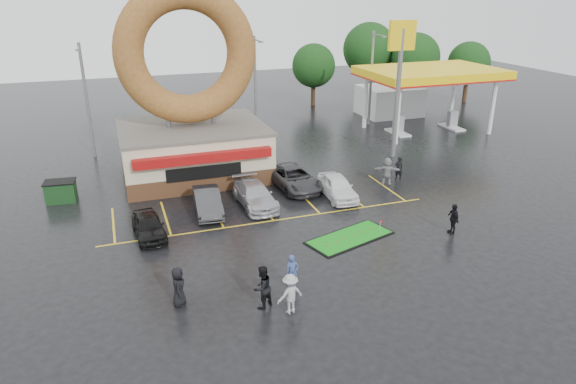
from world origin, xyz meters
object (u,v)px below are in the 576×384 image
object	(u,v)px
donut_shop	(191,115)
dumpster	(61,192)
gas_station	(412,87)
car_white	(337,187)
car_silver	(255,195)
putting_green	(350,237)
car_dgrey	(208,202)
car_grey	(293,178)
shell_sign	(400,64)
streetlight_left	(87,98)
streetlight_mid	(255,85)
person_blue	(292,272)
streetlight_right	(372,76)
car_black	(149,226)
person_cameraman	(453,219)

from	to	relation	value
donut_shop	dumpster	bearing A→B (deg)	-166.09
gas_station	car_white	bearing A→B (deg)	-134.01
car_white	gas_station	bearing A→B (deg)	49.89
car_silver	putting_green	xyz separation A→B (m)	(3.69, -6.12, -0.67)
car_dgrey	car_grey	xyz separation A→B (m)	(6.35, 2.13, 0.02)
shell_sign	car_grey	size ratio (longest dim) A/B	1.99
donut_shop	streetlight_left	size ratio (longest dim) A/B	1.50
streetlight_mid	car_white	bearing A→B (deg)	-86.05
gas_station	streetlight_left	xyz separation A→B (m)	(-30.00, -1.02, 1.08)
streetlight_left	person_blue	distance (m)	25.60
streetlight_right	putting_green	size ratio (longest dim) A/B	1.68
donut_shop	car_white	world-z (taller)	donut_shop
car_black	car_silver	bearing A→B (deg)	13.97
streetlight_left	dumpster	size ratio (longest dim) A/B	5.00
car_silver	person_cameraman	distance (m)	11.98
car_dgrey	streetlight_mid	bearing A→B (deg)	68.26
streetlight_mid	streetlight_right	distance (m)	12.04
car_dgrey	person_blue	size ratio (longest dim) A/B	2.57
car_grey	dumpster	world-z (taller)	car_grey
donut_shop	car_silver	distance (m)	8.37
streetlight_mid	streetlight_left	bearing A→B (deg)	-175.91
car_grey	streetlight_mid	bearing A→B (deg)	80.05
car_grey	person_blue	world-z (taller)	person_blue
donut_shop	putting_green	distance (m)	15.21
car_black	streetlight_mid	bearing A→B (deg)	52.68
gas_station	car_black	world-z (taller)	gas_station
person_blue	donut_shop	bearing A→B (deg)	99.14
person_blue	person_cameraman	distance (m)	10.71
streetlight_left	streetlight_mid	size ratio (longest dim) A/B	1.00
car_dgrey	gas_station	bearing A→B (deg)	37.29
donut_shop	gas_station	xyz separation A→B (m)	(23.00, 7.97, -0.77)
car_dgrey	dumpster	bearing A→B (deg)	154.92
streetlight_left	car_dgrey	bearing A→B (deg)	-64.94
streetlight_left	car_white	distance (m)	21.26
car_dgrey	streetlight_right	bearing A→B (deg)	44.09
streetlight_mid	putting_green	bearing A→B (deg)	-91.96
car_black	person_cameraman	xyz separation A→B (m)	(16.14, -5.18, 0.23)
car_white	dumpster	size ratio (longest dim) A/B	2.40
gas_station	person_blue	size ratio (longest dim) A/B	8.01
streetlight_left	car_dgrey	distance (m)	16.03
car_silver	car_white	size ratio (longest dim) A/B	1.12
gas_station	car_white	world-z (taller)	gas_station
car_black	car_white	world-z (taller)	car_white
donut_shop	streetlight_mid	bearing A→B (deg)	48.62
car_grey	car_black	bearing A→B (deg)	-162.15
streetlight_right	car_black	bearing A→B (deg)	-141.83
streetlight_left	putting_green	distance (m)	24.53
streetlight_right	car_dgrey	size ratio (longest dim) A/B	2.05
car_white	person_cameraman	xyz separation A→B (m)	(3.93, -6.93, 0.14)
streetlight_right	car_black	distance (m)	29.72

